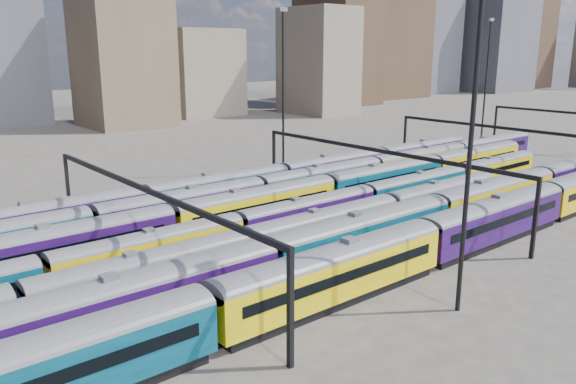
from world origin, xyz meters
TOP-DOWN VIEW (x-y plane):
  - ground at (0.00, 0.00)m, footprint 500.00×500.00m
  - rake_0 at (-11.46, -15.00)m, footprint 113.53×3.32m
  - rake_1 at (19.73, -10.00)m, footprint 111.89×3.28m
  - rake_2 at (-22.33, -5.00)m, footprint 95.81×2.81m
  - rake_3 at (-10.17, 0.00)m, footprint 111.37×2.72m
  - rake_4 at (-4.11, 5.00)m, footprint 107.37×3.14m
  - rake_5 at (10.33, 10.00)m, footprint 104.30×3.05m
  - rake_6 at (-2.65, 15.00)m, footprint 102.45×3.00m
  - gantry_1 at (-20.00, 0.00)m, footprint 0.35×40.35m
  - gantry_2 at (10.00, 0.00)m, footprint 0.35×40.35m
  - gantry_3 at (40.00, 0.00)m, footprint 0.35×40.35m
  - mast_2 at (-5.00, -22.00)m, footprint 1.40×0.50m
  - mast_3 at (15.00, 24.00)m, footprint 1.40×0.50m
  - mast_5 at (65.00, 20.00)m, footprint 1.40×0.50m
  - skyline at (104.75, 105.73)m, footprint 399.22×60.48m

SIDE VIEW (x-z plane):
  - ground at x=0.00m, z-range 0.00..0.00m
  - rake_3 at x=-10.17m, z-range 0.11..4.67m
  - rake_2 at x=-22.33m, z-range 0.12..4.84m
  - rake_6 at x=-2.65m, z-range 0.13..5.18m
  - rake_5 at x=10.33m, z-range 0.13..5.27m
  - rake_4 at x=-4.11m, z-range 0.13..5.43m
  - rake_1 at x=19.73m, z-range 0.14..5.67m
  - rake_0 at x=-11.46m, z-range 0.14..5.75m
  - gantry_1 at x=-20.00m, z-range 2.78..10.80m
  - gantry_2 at x=10.00m, z-range 2.78..10.80m
  - gantry_3 at x=40.00m, z-range 2.78..10.80m
  - mast_2 at x=-5.00m, z-range 1.17..26.77m
  - mast_3 at x=15.00m, z-range 1.17..26.77m
  - mast_5 at x=65.00m, z-range 1.17..26.77m
  - skyline at x=104.75m, z-range -4.18..45.85m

